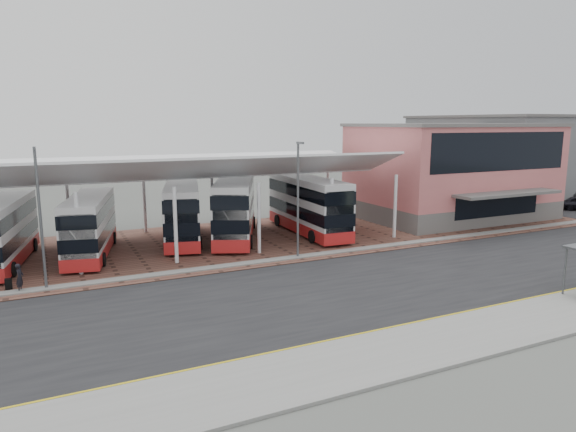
% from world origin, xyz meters
% --- Properties ---
extents(ground, '(140.00, 140.00, 0.00)m').
position_xyz_m(ground, '(0.00, 0.00, 0.00)').
color(ground, '#4A4C48').
extents(road, '(120.00, 14.00, 0.02)m').
position_xyz_m(road, '(0.00, -1.00, 0.01)').
color(road, black).
rests_on(road, ground).
extents(forecourt, '(72.00, 16.00, 0.06)m').
position_xyz_m(forecourt, '(2.00, 13.00, 0.03)').
color(forecourt, brown).
rests_on(forecourt, ground).
extents(sidewalk, '(120.00, 4.00, 0.14)m').
position_xyz_m(sidewalk, '(0.00, -9.00, 0.07)').
color(sidewalk, slate).
rests_on(sidewalk, ground).
extents(north_kerb, '(120.00, 0.80, 0.14)m').
position_xyz_m(north_kerb, '(0.00, 6.20, 0.07)').
color(north_kerb, slate).
rests_on(north_kerb, ground).
extents(yellow_line_near, '(120.00, 0.12, 0.01)m').
position_xyz_m(yellow_line_near, '(0.00, -7.00, 0.03)').
color(yellow_line_near, gold).
rests_on(yellow_line_near, road).
extents(yellow_line_far, '(120.00, 0.12, 0.01)m').
position_xyz_m(yellow_line_far, '(0.00, -6.70, 0.03)').
color(yellow_line_far, gold).
rests_on(yellow_line_far, road).
extents(canopy, '(37.00, 11.63, 7.07)m').
position_xyz_m(canopy, '(-6.00, 13.94, 5.80)').
color(canopy, white).
rests_on(canopy, ground).
extents(terminal, '(18.40, 14.40, 9.25)m').
position_xyz_m(terminal, '(23.00, 13.92, 4.66)').
color(terminal, '#5F5C5A').
rests_on(terminal, ground).
extents(warehouse, '(30.50, 20.50, 10.25)m').
position_xyz_m(warehouse, '(48.00, 24.00, 5.15)').
color(warehouse, slate).
rests_on(warehouse, ground).
extents(lamp_west, '(0.16, 0.90, 8.07)m').
position_xyz_m(lamp_west, '(-14.00, 6.27, 4.36)').
color(lamp_west, '#515459').
rests_on(lamp_west, ground).
extents(lamp_east, '(0.16, 0.90, 8.07)m').
position_xyz_m(lamp_east, '(2.00, 6.27, 4.36)').
color(lamp_east, '#515459').
rests_on(lamp_east, ground).
extents(bus_1, '(4.21, 10.74, 4.32)m').
position_xyz_m(bus_1, '(-16.37, 13.07, 2.21)').
color(bus_1, silver).
rests_on(bus_1, forecourt).
extents(bus_2, '(4.62, 10.52, 4.22)m').
position_xyz_m(bus_2, '(-10.94, 13.13, 2.16)').
color(bus_2, silver).
rests_on(bus_2, forecourt).
extents(bus_3, '(5.31, 11.32, 4.55)m').
position_xyz_m(bus_3, '(-3.88, 15.00, 2.32)').
color(bus_3, silver).
rests_on(bus_3, forecourt).
extents(bus_4, '(7.19, 11.84, 4.84)m').
position_xyz_m(bus_4, '(0.16, 13.86, 2.46)').
color(bus_4, silver).
rests_on(bus_4, forecourt).
extents(bus_5, '(3.33, 11.60, 4.73)m').
position_xyz_m(bus_5, '(6.39, 13.05, 2.41)').
color(bus_5, silver).
rests_on(bus_5, forecourt).
extents(pedestrian, '(0.54, 0.67, 1.59)m').
position_xyz_m(pedestrian, '(-15.29, 6.39, 0.85)').
color(pedestrian, black).
rests_on(pedestrian, forecourt).
extents(suitcase, '(0.36, 0.26, 0.62)m').
position_xyz_m(suitcase, '(-15.92, 7.09, 0.37)').
color(suitcase, black).
rests_on(suitcase, forecourt).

